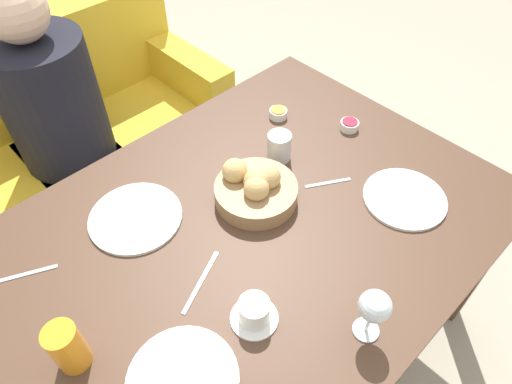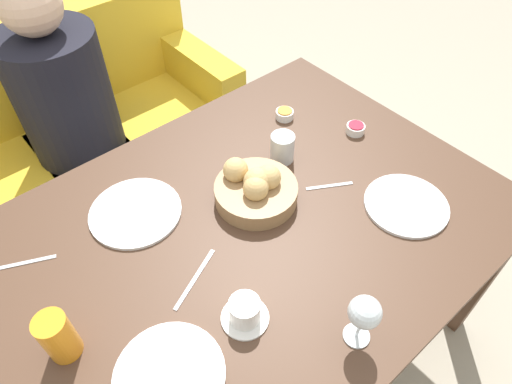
# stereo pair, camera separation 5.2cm
# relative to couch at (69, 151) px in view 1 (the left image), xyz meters

# --- Properties ---
(ground_plane) EXTENTS (10.00, 10.00, 0.00)m
(ground_plane) POSITION_rel_couch_xyz_m (0.09, -1.18, -0.31)
(ground_plane) COLOR #A89E89
(dining_table) EXTENTS (1.46, 1.08, 0.74)m
(dining_table) POSITION_rel_couch_xyz_m (0.09, -1.18, 0.35)
(dining_table) COLOR #4C3323
(dining_table) RESTS_ON ground_plane
(couch) EXTENTS (1.42, 0.70, 0.86)m
(couch) POSITION_rel_couch_xyz_m (0.00, 0.00, 0.00)
(couch) COLOR gold
(couch) RESTS_ON ground_plane
(seated_person) EXTENTS (0.38, 0.49, 1.17)m
(seated_person) POSITION_rel_couch_xyz_m (-0.03, -0.15, 0.18)
(seated_person) COLOR #23232D
(seated_person) RESTS_ON ground_plane
(bread_basket) EXTENTS (0.25, 0.25, 0.12)m
(bread_basket) POSITION_rel_couch_xyz_m (0.16, -1.11, 0.48)
(bread_basket) COLOR #99754C
(bread_basket) RESTS_ON dining_table
(plate_near_left) EXTENTS (0.25, 0.25, 0.01)m
(plate_near_left) POSITION_rel_couch_xyz_m (-0.33, -1.39, 0.44)
(plate_near_left) COLOR white
(plate_near_left) RESTS_ON dining_table
(plate_near_right) EXTENTS (0.25, 0.25, 0.01)m
(plate_near_right) POSITION_rel_couch_xyz_m (0.48, -1.42, 0.44)
(plate_near_right) COLOR white
(plate_near_right) RESTS_ON dining_table
(plate_far_center) EXTENTS (0.27, 0.27, 0.01)m
(plate_far_center) POSITION_rel_couch_xyz_m (-0.14, -0.93, 0.44)
(plate_far_center) COLOR white
(plate_far_center) RESTS_ON dining_table
(juice_glass) EXTENTS (0.07, 0.07, 0.14)m
(juice_glass) POSITION_rel_couch_xyz_m (-0.47, -1.18, 0.51)
(juice_glass) COLOR orange
(juice_glass) RESTS_ON dining_table
(water_tumbler) EXTENTS (0.08, 0.08, 0.10)m
(water_tumbler) POSITION_rel_couch_xyz_m (0.34, -1.03, 0.48)
(water_tumbler) COLOR silver
(water_tumbler) RESTS_ON dining_table
(wine_glass) EXTENTS (0.08, 0.08, 0.16)m
(wine_glass) POSITION_rel_couch_xyz_m (0.06, -1.60, 0.55)
(wine_glass) COLOR silver
(wine_glass) RESTS_ON dining_table
(coffee_cup) EXTENTS (0.12, 0.12, 0.07)m
(coffee_cup) POSITION_rel_couch_xyz_m (-0.11, -1.39, 0.47)
(coffee_cup) COLOR white
(coffee_cup) RESTS_ON dining_table
(jam_bowl_berry) EXTENTS (0.06, 0.06, 0.03)m
(jam_bowl_berry) POSITION_rel_couch_xyz_m (0.62, -1.10, 0.45)
(jam_bowl_berry) COLOR white
(jam_bowl_berry) RESTS_ON dining_table
(jam_bowl_honey) EXTENTS (0.06, 0.06, 0.03)m
(jam_bowl_honey) POSITION_rel_couch_xyz_m (0.49, -0.88, 0.45)
(jam_bowl_honey) COLOR white
(jam_bowl_honey) RESTS_ON dining_table
(fork_silver) EXTENTS (0.18, 0.09, 0.00)m
(fork_silver) POSITION_rel_couch_xyz_m (-0.47, -0.88, 0.44)
(fork_silver) COLOR #B7B7BC
(fork_silver) RESTS_ON dining_table
(knife_silver) EXTENTS (0.18, 0.09, 0.00)m
(knife_silver) POSITION_rel_couch_xyz_m (-0.14, -1.22, 0.44)
(knife_silver) COLOR #B7B7BC
(knife_silver) RESTS_ON dining_table
(spoon_coffee) EXTENTS (0.13, 0.08, 0.00)m
(spoon_coffee) POSITION_rel_couch_xyz_m (0.37, -1.22, 0.44)
(spoon_coffee) COLOR #B7B7BC
(spoon_coffee) RESTS_ON dining_table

